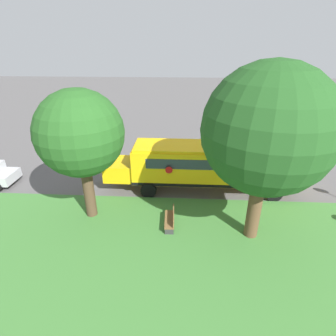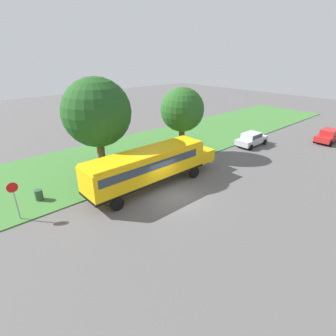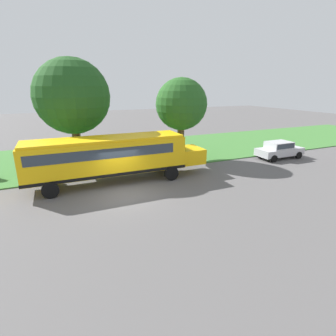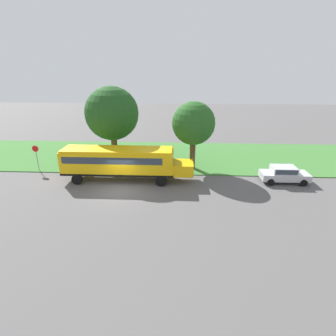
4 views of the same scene
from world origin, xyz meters
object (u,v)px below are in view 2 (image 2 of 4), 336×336
object	(u,v)px
car_silver_nearest	(252,138)
oak_tree_beside_bus	(96,113)
car_red_middle	(329,135)
stop_sign	(15,197)
park_bench	(143,160)
oak_tree_roadside_mid	(182,111)
trash_bin	(39,195)
school_bus	(150,165)

from	to	relation	value
car_silver_nearest	oak_tree_beside_bus	bearing A→B (deg)	-104.52
car_red_middle	stop_sign	bearing A→B (deg)	-102.56
car_silver_nearest	park_bench	world-z (taller)	car_silver_nearest
car_silver_nearest	stop_sign	xyz separation A→B (m)	(-1.80, -24.88, 0.86)
car_silver_nearest	oak_tree_roadside_mid	size ratio (longest dim) A/B	0.62
car_red_middle	oak_tree_roadside_mid	size ratio (longest dim) A/B	0.62
trash_bin	stop_sign	bearing A→B (deg)	-46.47
school_bus	car_red_middle	size ratio (longest dim) A/B	2.82
car_red_middle	oak_tree_beside_bus	world-z (taller)	oak_tree_beside_bus
car_red_middle	stop_sign	xyz separation A→B (m)	(-7.40, -33.21, 0.86)
car_red_middle	trash_bin	xyz separation A→B (m)	(-9.09, -31.43, -0.43)
stop_sign	trash_bin	bearing A→B (deg)	133.53
school_bus	trash_bin	distance (m)	8.61
park_bench	car_red_middle	bearing A→B (deg)	66.07
oak_tree_roadside_mid	car_red_middle	bearing A→B (deg)	62.92
oak_tree_roadside_mid	trash_bin	bearing A→B (deg)	-91.67
school_bus	car_silver_nearest	bearing A→B (deg)	90.87
oak_tree_roadside_mid	trash_bin	xyz separation A→B (m)	(-0.42, -14.46, -4.40)
oak_tree_roadside_mid	car_silver_nearest	bearing A→B (deg)	70.41
car_red_middle	trash_bin	distance (m)	32.72
school_bus	trash_bin	world-z (taller)	school_bus
car_red_middle	stop_sign	size ratio (longest dim) A/B	1.61
park_bench	school_bus	bearing A→B (deg)	-29.55
oak_tree_beside_bus	trash_bin	bearing A→B (deg)	-80.47
stop_sign	oak_tree_roadside_mid	bearing A→B (deg)	94.48
oak_tree_beside_bus	trash_bin	world-z (taller)	oak_tree_beside_bus
oak_tree_beside_bus	oak_tree_roadside_mid	size ratio (longest dim) A/B	1.19
park_bench	stop_sign	bearing A→B (deg)	-79.77
school_bus	car_red_middle	world-z (taller)	school_bus
car_silver_nearest	oak_tree_roadside_mid	world-z (taller)	oak_tree_roadside_mid
car_silver_nearest	oak_tree_beside_bus	xyz separation A→B (m)	(-4.47, -17.27, 4.75)
car_silver_nearest	oak_tree_beside_bus	size ratio (longest dim) A/B	0.52
oak_tree_roadside_mid	trash_bin	distance (m)	15.12
school_bus	oak_tree_roadside_mid	distance (m)	8.15
oak_tree_beside_bus	stop_sign	world-z (taller)	oak_tree_beside_bus
car_silver_nearest	school_bus	bearing A→B (deg)	-89.13
park_bench	trash_bin	distance (m)	9.98
oak_tree_beside_bus	oak_tree_roadside_mid	distance (m)	8.78
car_silver_nearest	car_red_middle	xyz separation A→B (m)	(5.60, 8.33, 0.00)
car_silver_nearest	oak_tree_roadside_mid	xyz separation A→B (m)	(-3.07, -8.63, 3.97)
trash_bin	car_silver_nearest	bearing A→B (deg)	81.40
car_silver_nearest	stop_sign	size ratio (longest dim) A/B	1.61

